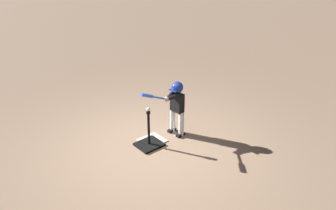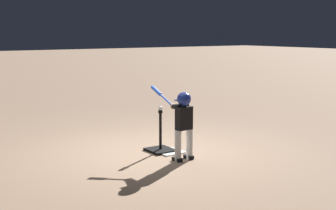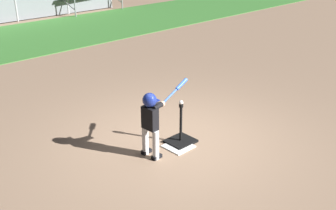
# 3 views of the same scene
# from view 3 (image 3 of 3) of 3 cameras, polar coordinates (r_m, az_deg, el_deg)

# --- Properties ---
(ground_plane) EXTENTS (90.00, 90.00, 0.00)m
(ground_plane) POSITION_cam_3_polar(r_m,az_deg,el_deg) (7.14, 1.21, -5.02)
(ground_plane) COLOR #93755B
(home_plate) EXTENTS (0.45, 0.45, 0.02)m
(home_plate) POSITION_cam_3_polar(r_m,az_deg,el_deg) (6.91, 1.51, -6.00)
(home_plate) COLOR white
(home_plate) RESTS_ON ground_plane
(batting_tee) EXTENTS (0.48, 0.43, 0.74)m
(batting_tee) POSITION_cam_3_polar(r_m,az_deg,el_deg) (7.01, 1.85, -4.75)
(batting_tee) COLOR black
(batting_tee) RESTS_ON ground_plane
(batter_child) EXTENTS (1.01, 0.36, 1.17)m
(batter_child) POSITION_cam_3_polar(r_m,az_deg,el_deg) (6.33, -2.40, -1.67)
(batter_child) COLOR silver
(batter_child) RESTS_ON ground_plane
(baseball) EXTENTS (0.07, 0.07, 0.07)m
(baseball) POSITION_cam_3_polar(r_m,az_deg,el_deg) (6.72, 1.92, 0.37)
(baseball) COLOR white
(baseball) RESTS_ON batting_tee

